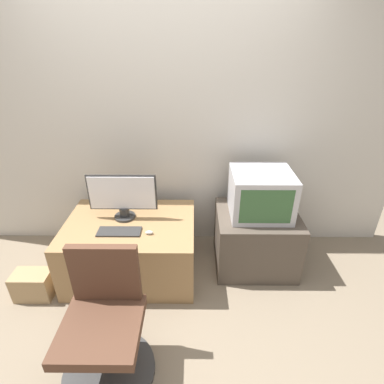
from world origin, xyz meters
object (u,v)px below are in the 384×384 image
keyboard (119,232)px  crt_tv (261,193)px  cardboard_box_lower (34,285)px  mouse (149,233)px  office_chair (105,329)px  main_monitor (123,196)px

keyboard → crt_tv: crt_tv is taller
cardboard_box_lower → mouse: bearing=9.1°
keyboard → office_chair: bearing=-85.3°
main_monitor → mouse: bearing=-45.5°
crt_tv → keyboard: bearing=-166.9°
main_monitor → mouse: (0.25, -0.25, -0.20)m
mouse → crt_tv: 1.01m
mouse → office_chair: (-0.19, -0.75, -0.19)m
main_monitor → keyboard: main_monitor is taller
mouse → office_chair: 0.80m
office_chair → cardboard_box_lower: 1.01m
mouse → cardboard_box_lower: (-0.97, -0.15, -0.42)m
keyboard → mouse: (0.25, -0.02, 0.01)m
crt_tv → cardboard_box_lower: crt_tv is taller
crt_tv → cardboard_box_lower: size_ratio=1.69×
main_monitor → office_chair: size_ratio=0.68×
keyboard → cardboard_box_lower: size_ratio=1.16×
main_monitor → crt_tv: size_ratio=1.14×
keyboard → cardboard_box_lower: (-0.72, -0.18, -0.41)m
main_monitor → office_chair: 1.08m
crt_tv → cardboard_box_lower: (-1.91, -0.46, -0.63)m
main_monitor → cardboard_box_lower: main_monitor is taller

